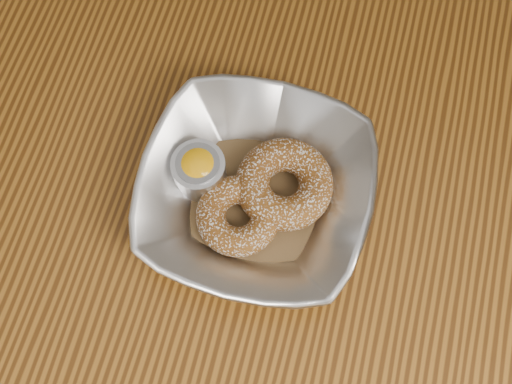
% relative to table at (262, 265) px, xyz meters
% --- Properties ---
extents(ground_plane, '(4.00, 4.00, 0.00)m').
position_rel_table_xyz_m(ground_plane, '(0.00, 0.00, -0.65)').
color(ground_plane, '#565659').
rests_on(ground_plane, ground).
extents(table, '(1.20, 0.80, 0.75)m').
position_rel_table_xyz_m(table, '(0.00, 0.00, 0.00)').
color(table, brown).
rests_on(table, ground_plane).
extents(serving_bowl, '(0.24, 0.24, 0.06)m').
position_rel_table_xyz_m(serving_bowl, '(-0.02, 0.04, 0.13)').
color(serving_bowl, silver).
rests_on(serving_bowl, table).
extents(parchment, '(0.19, 0.19, 0.00)m').
position_rel_table_xyz_m(parchment, '(-0.02, 0.04, 0.11)').
color(parchment, brown).
rests_on(parchment, table).
extents(donut_back, '(0.13, 0.13, 0.04)m').
position_rel_table_xyz_m(donut_back, '(0.01, 0.06, 0.13)').
color(donut_back, brown).
rests_on(donut_back, parchment).
extents(donut_front, '(0.11, 0.11, 0.03)m').
position_rel_table_xyz_m(donut_front, '(-0.03, 0.02, 0.12)').
color(donut_front, brown).
rests_on(donut_front, parchment).
extents(ramekin, '(0.06, 0.06, 0.05)m').
position_rel_table_xyz_m(ramekin, '(-0.08, 0.05, 0.13)').
color(ramekin, silver).
rests_on(ramekin, table).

